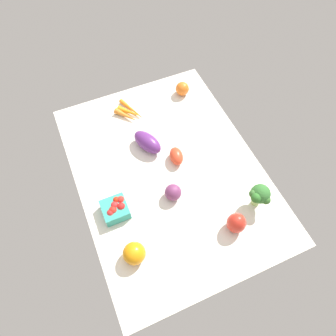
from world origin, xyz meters
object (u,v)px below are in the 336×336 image
object	(u,v)px
berry_basket	(115,209)
red_onion_center	(173,192)
eggplant	(147,142)
heirloom_tomato_orange	(182,89)
broccoli_head	(260,195)
carrot_bunch	(129,113)
bell_pepper_orange	(134,253)
bell_pepper_red	(236,223)
roma_tomato	(176,156)

from	to	relation	value
berry_basket	red_onion_center	world-z (taller)	red_onion_center
eggplant	heirloom_tomato_orange	size ratio (longest dim) A/B	2.20
broccoli_head	red_onion_center	size ratio (longest dim) A/B	1.78
carrot_bunch	heirloom_tomato_orange	distance (cm)	29.17
bell_pepper_orange	berry_basket	bearing A→B (deg)	2.12
broccoli_head	bell_pepper_orange	world-z (taller)	broccoli_head
broccoli_head	carrot_bunch	bearing A→B (deg)	25.49
broccoli_head	bell_pepper_red	distance (cm)	14.02
bell_pepper_orange	carrot_bunch	bearing A→B (deg)	-17.96
heirloom_tomato_orange	broccoli_head	bearing A→B (deg)	-178.71
roma_tomato	berry_basket	bearing A→B (deg)	121.71
broccoli_head	bell_pepper_orange	bearing A→B (deg)	90.80
berry_basket	bell_pepper_red	bearing A→B (deg)	-121.28
eggplant	roma_tomato	world-z (taller)	eggplant
bell_pepper_red	roma_tomato	bearing A→B (deg)	12.00
carrot_bunch	red_onion_center	world-z (taller)	red_onion_center
bell_pepper_orange	roma_tomato	bearing A→B (deg)	-43.75
carrot_bunch	bell_pepper_red	size ratio (longest dim) A/B	1.86
berry_basket	eggplant	bearing A→B (deg)	-43.37
roma_tomato	eggplant	bearing A→B (deg)	47.72
berry_basket	bell_pepper_orange	bearing A→B (deg)	-177.88
carrot_bunch	broccoli_head	bearing A→B (deg)	-154.51
bell_pepper_orange	roma_tomato	world-z (taller)	bell_pepper_orange
bell_pepper_orange	red_onion_center	xyz separation A→B (cm)	(16.88, -22.60, -0.68)
berry_basket	broccoli_head	bearing A→B (deg)	-109.75
carrot_bunch	eggplant	world-z (taller)	eggplant
bell_pepper_red	carrot_bunch	bearing A→B (deg)	14.55
bell_pepper_orange	roma_tomato	xyz separation A→B (cm)	(32.45, -31.06, -1.26)
broccoli_head	heirloom_tomato_orange	distance (cm)	66.70
bell_pepper_red	bell_pepper_orange	bearing A→B (deg)	83.20
red_onion_center	eggplant	bearing A→B (deg)	0.89
carrot_bunch	red_onion_center	bearing A→B (deg)	-178.02
eggplant	broccoli_head	distance (cm)	52.17
bell_pepper_red	red_onion_center	bearing A→B (deg)	37.20
berry_basket	bell_pepper_red	xyz separation A→B (cm)	(-24.10, -39.66, 1.48)
roma_tomato	red_onion_center	bearing A→B (deg)	160.96
heirloom_tomato_orange	bell_pepper_orange	xyz separation A→B (cm)	(-67.24, 49.94, 0.75)
berry_basket	roma_tomato	bearing A→B (deg)	-67.75
carrot_bunch	eggplant	bearing A→B (deg)	-176.63
carrot_bunch	roma_tomato	xyz separation A→B (cm)	(-32.21, -10.11, 1.50)
carrot_bunch	berry_basket	world-z (taller)	berry_basket
berry_basket	bell_pepper_red	size ratio (longest dim) A/B	1.08
bell_pepper_red	red_onion_center	world-z (taller)	bell_pepper_red
berry_basket	heirloom_tomato_orange	distance (cm)	69.64
berry_basket	roma_tomato	xyz separation A→B (cm)	(13.00, -31.78, -0.24)
broccoli_head	roma_tomato	world-z (taller)	broccoli_head
eggplant	bell_pepper_orange	bearing A→B (deg)	-51.57
carrot_bunch	berry_basket	xyz separation A→B (cm)	(-45.21, 21.67, 1.73)
heirloom_tomato_orange	roma_tomato	world-z (taller)	heirloom_tomato_orange
heirloom_tomato_orange	eggplant	bearing A→B (deg)	130.31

